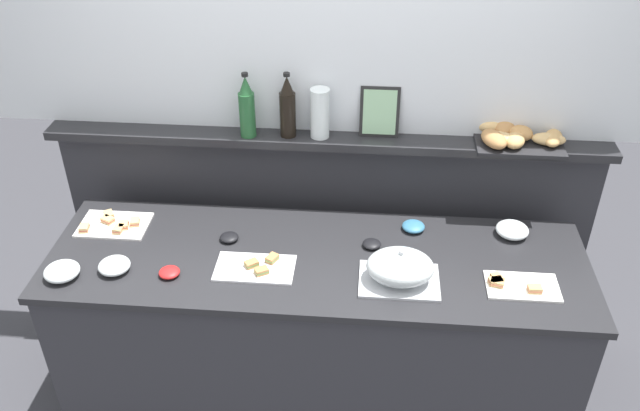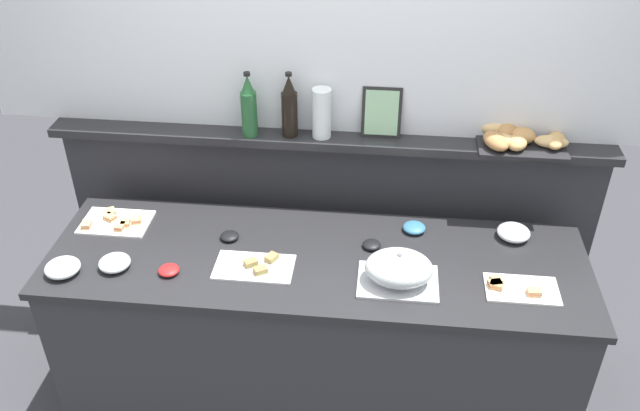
# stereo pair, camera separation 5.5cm
# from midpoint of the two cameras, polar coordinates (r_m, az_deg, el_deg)

# --- Properties ---
(ground_plane) EXTENTS (12.00, 12.00, 0.00)m
(ground_plane) POSITION_cam_midpoint_polar(r_m,az_deg,el_deg) (4.05, 1.08, -9.41)
(ground_plane) COLOR #38383D
(buffet_counter) EXTENTS (2.41, 0.75, 0.92)m
(buffet_counter) POSITION_cam_midpoint_polar(r_m,az_deg,el_deg) (3.30, 0.21, -10.70)
(buffet_counter) COLOR #2D2D33
(buffet_counter) RESTS_ON ground_plane
(back_ledge_unit) EXTENTS (2.70, 0.22, 1.28)m
(back_ledge_unit) POSITION_cam_midpoint_polar(r_m,az_deg,el_deg) (3.59, 1.12, -2.14)
(back_ledge_unit) COLOR #2D2D33
(back_ledge_unit) RESTS_ON ground_plane
(sandwich_platter_rear) EXTENTS (0.30, 0.18, 0.04)m
(sandwich_platter_rear) POSITION_cam_midpoint_polar(r_m,az_deg,el_deg) (2.95, 16.87, -6.73)
(sandwich_platter_rear) COLOR white
(sandwich_platter_rear) RESTS_ON buffet_counter
(sandwich_platter_front) EXTENTS (0.34, 0.20, 0.04)m
(sandwich_platter_front) POSITION_cam_midpoint_polar(r_m,az_deg,el_deg) (2.95, -4.95, -5.17)
(sandwich_platter_front) COLOR white
(sandwich_platter_front) RESTS_ON buffet_counter
(sandwich_platter_side) EXTENTS (0.32, 0.22, 0.04)m
(sandwich_platter_side) POSITION_cam_midpoint_polar(r_m,az_deg,el_deg) (3.34, -16.48, -1.33)
(sandwich_platter_side) COLOR white
(sandwich_platter_side) RESTS_ON buffet_counter
(serving_cloche) EXTENTS (0.34, 0.24, 0.17)m
(serving_cloche) POSITION_cam_midpoint_polar(r_m,az_deg,el_deg) (2.84, 7.25, -5.40)
(serving_cloche) COLOR #B7BABF
(serving_cloche) RESTS_ON buffet_counter
(glass_bowl_large) EXTENTS (0.15, 0.15, 0.06)m
(glass_bowl_large) POSITION_cam_midpoint_polar(r_m,az_deg,el_deg) (3.09, -20.51, -5.00)
(glass_bowl_large) COLOR silver
(glass_bowl_large) RESTS_ON buffet_counter
(glass_bowl_medium) EXTENTS (0.15, 0.15, 0.06)m
(glass_bowl_medium) POSITION_cam_midpoint_polar(r_m,az_deg,el_deg) (3.24, 16.55, -2.24)
(glass_bowl_medium) COLOR silver
(glass_bowl_medium) RESTS_ON buffet_counter
(glass_bowl_small) EXTENTS (0.14, 0.14, 0.06)m
(glass_bowl_small) POSITION_cam_midpoint_polar(r_m,az_deg,el_deg) (3.05, -16.52, -4.72)
(glass_bowl_small) COLOR silver
(glass_bowl_small) RESTS_ON buffet_counter
(condiment_bowl_teal) EXTENTS (0.11, 0.11, 0.04)m
(condiment_bowl_teal) POSITION_cam_midpoint_polar(r_m,az_deg,el_deg) (3.18, 8.48, -1.87)
(condiment_bowl_teal) COLOR teal
(condiment_bowl_teal) RESTS_ON buffet_counter
(condiment_bowl_red) EXTENTS (0.08, 0.08, 0.03)m
(condiment_bowl_red) POSITION_cam_midpoint_polar(r_m,az_deg,el_deg) (3.06, 4.92, -3.33)
(condiment_bowl_red) COLOR black
(condiment_bowl_red) RESTS_ON buffet_counter
(condiment_bowl_cream) EXTENTS (0.09, 0.09, 0.03)m
(condiment_bowl_cream) POSITION_cam_midpoint_polar(r_m,az_deg,el_deg) (3.13, -7.18, -2.59)
(condiment_bowl_cream) COLOR black
(condiment_bowl_cream) RESTS_ON buffet_counter
(condiment_bowl_dark) EXTENTS (0.09, 0.09, 0.03)m
(condiment_bowl_dark) POSITION_cam_midpoint_polar(r_m,az_deg,el_deg) (2.97, -12.18, -5.38)
(condiment_bowl_dark) COLOR red
(condiment_bowl_dark) RESTS_ON buffet_counter
(wine_bottle_dark) EXTENTS (0.08, 0.08, 0.32)m
(wine_bottle_dark) POSITION_cam_midpoint_polar(r_m,az_deg,el_deg) (3.15, -2.10, 8.29)
(wine_bottle_dark) COLOR black
(wine_bottle_dark) RESTS_ON back_ledge_unit
(wine_bottle_green) EXTENTS (0.08, 0.08, 0.32)m
(wine_bottle_green) POSITION_cam_midpoint_polar(r_m,az_deg,el_deg) (3.17, -5.55, 8.28)
(wine_bottle_green) COLOR #23562D
(wine_bottle_green) RESTS_ON back_ledge_unit
(bread_basket) EXTENTS (0.41, 0.30, 0.08)m
(bread_basket) POSITION_cam_midpoint_polar(r_m,az_deg,el_deg) (3.24, 16.71, 5.53)
(bread_basket) COLOR black
(bread_basket) RESTS_ON back_ledge_unit
(framed_picture) EXTENTS (0.18, 0.06, 0.24)m
(framed_picture) POSITION_cam_midpoint_polar(r_m,az_deg,el_deg) (3.17, 5.74, 7.85)
(framed_picture) COLOR black
(framed_picture) RESTS_ON back_ledge_unit
(water_carafe) EXTENTS (0.09, 0.09, 0.24)m
(water_carafe) POSITION_cam_midpoint_polar(r_m,az_deg,el_deg) (3.15, 0.65, 7.82)
(water_carafe) COLOR silver
(water_carafe) RESTS_ON back_ledge_unit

